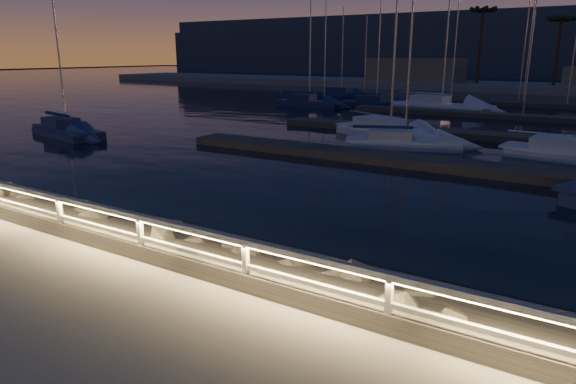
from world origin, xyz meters
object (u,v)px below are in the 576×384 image
sailboat_c (576,153)px  sailboat_i (308,102)px  sailboat_g (388,131)px  sailboat_k (439,105)px  sailboat_m (340,93)px  sailboat_a (66,130)px  sailboat_n (375,102)px  guard_rail (109,219)px  sailboat_f (401,141)px

sailboat_c → sailboat_i: (-25.12, 16.48, 0.04)m
sailboat_c → sailboat_i: size_ratio=1.01×
sailboat_g → sailboat_k: (-2.23, 18.53, 0.04)m
sailboat_g → sailboat_m: 33.74m
sailboat_a → sailboat_n: (9.00, 29.30, -0.03)m
sailboat_c → sailboat_a: bearing=-156.5°
guard_rail → sailboat_m: bearing=111.1°
sailboat_a → sailboat_n: bearing=84.4°
sailboat_f → sailboat_k: (-4.30, 21.68, 0.08)m
sailboat_i → sailboat_m: sailboat_i is taller
sailboat_a → sailboat_m: sailboat_a is taller
sailboat_g → sailboat_k: 18.67m
sailboat_f → sailboat_i: sailboat_i is taller
guard_rail → sailboat_i: 41.47m
sailboat_g → sailboat_n: (-8.89, 18.70, -0.04)m
sailboat_k → sailboat_a: bearing=-110.6°
guard_rail → sailboat_n: size_ratio=3.88×
sailboat_a → sailboat_g: sailboat_g is taller
sailboat_c → sailboat_g: 10.85m
sailboat_i → sailboat_f: bearing=-47.8°
guard_rail → sailboat_c: size_ratio=3.54×
sailboat_i → sailboat_m: size_ratio=1.14×
sailboat_a → sailboat_n: size_ratio=1.03×
sailboat_a → sailboat_c: 29.88m
guard_rail → sailboat_a: (-20.12, 12.74, -0.95)m
sailboat_g → sailboat_k: size_ratio=0.89×
guard_rail → sailboat_a: sailboat_a is taller
sailboat_k → sailboat_m: 18.62m
sailboat_a → sailboat_m: bearing=101.4°
sailboat_m → sailboat_k: bearing=-44.1°
sailboat_c → sailboat_f: sailboat_c is taller
sailboat_f → sailboat_m: (-19.95, 31.77, 0.01)m
sailboat_c → sailboat_i: 30.05m
sailboat_i → sailboat_k: sailboat_k is taller
guard_rail → sailboat_f: (-0.16, 20.19, -0.98)m
sailboat_g → sailboat_k: bearing=121.9°
sailboat_n → sailboat_f: bearing=-87.3°
guard_rail → sailboat_i: bearing=113.7°
sailboat_i → sailboat_n: sailboat_i is taller
sailboat_i → sailboat_k: (12.21, 3.92, 0.03)m
guard_rail → sailboat_c: sailboat_c is taller
sailboat_a → sailboat_g: (17.88, 10.60, 0.01)m
sailboat_g → sailboat_a: bearing=-124.4°
sailboat_g → sailboat_m: bearing=147.0°
sailboat_a → sailboat_m: 39.22m
guard_rail → sailboat_a: size_ratio=3.77×
sailboat_n → sailboat_g: bearing=-88.5°
sailboat_f → sailboat_k: bearing=78.1°
sailboat_c → sailboat_m: (-28.56, 30.49, 0.00)m
sailboat_k → sailboat_n: size_ratio=1.41×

